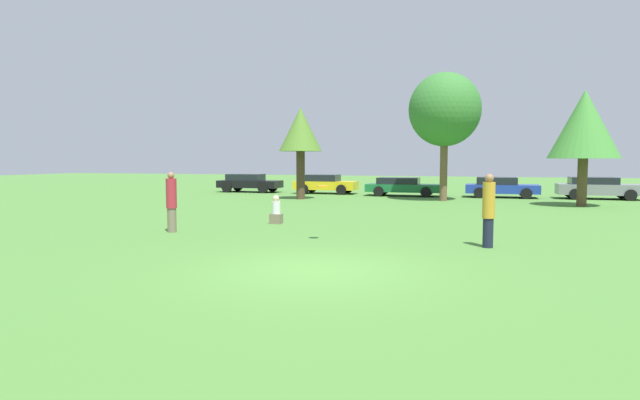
# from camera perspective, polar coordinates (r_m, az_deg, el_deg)

# --- Properties ---
(ground_plane) EXTENTS (120.00, 120.00, 0.00)m
(ground_plane) POSITION_cam_1_polar(r_m,az_deg,el_deg) (10.65, -0.66, -7.52)
(ground_plane) COLOR #477A33
(person_thrower) EXTENTS (0.32, 0.32, 1.82)m
(person_thrower) POSITION_cam_1_polar(r_m,az_deg,el_deg) (16.56, -15.69, -0.18)
(person_thrower) COLOR #726651
(person_thrower) RESTS_ON ground
(person_catcher) EXTENTS (0.30, 0.30, 1.84)m
(person_catcher) POSITION_cam_1_polar(r_m,az_deg,el_deg) (13.80, 17.68, -1.03)
(person_catcher) COLOR #191E33
(person_catcher) RESTS_ON ground
(frisbee) EXTENTS (0.29, 0.29, 0.04)m
(frisbee) POSITION_cam_1_polar(r_m,az_deg,el_deg) (14.11, 0.27, 1.51)
(frisbee) COLOR orange
(bystander_sitting) EXTENTS (0.39, 0.32, 0.98)m
(bystander_sitting) POSITION_cam_1_polar(r_m,az_deg,el_deg) (18.17, -4.75, -1.28)
(bystander_sitting) COLOR #726651
(bystander_sitting) RESTS_ON ground
(tree_0) EXTENTS (2.37, 2.37, 5.01)m
(tree_0) POSITION_cam_1_polar(r_m,az_deg,el_deg) (29.28, -2.12, 7.38)
(tree_0) COLOR #473323
(tree_0) RESTS_ON ground
(tree_1) EXTENTS (3.74, 3.74, 6.73)m
(tree_1) POSITION_cam_1_polar(r_m,az_deg,el_deg) (28.83, 13.27, 9.40)
(tree_1) COLOR brown
(tree_1) RESTS_ON ground
(tree_2) EXTENTS (3.18, 3.18, 5.42)m
(tree_2) POSITION_cam_1_polar(r_m,az_deg,el_deg) (27.70, 26.57, 7.24)
(tree_2) COLOR brown
(tree_2) RESTS_ON ground
(parked_car_black) EXTENTS (4.20, 1.88, 1.21)m
(parked_car_black) POSITION_cam_1_polar(r_m,az_deg,el_deg) (35.89, -7.68, 1.90)
(parked_car_black) COLOR black
(parked_car_black) RESTS_ON ground
(parked_car_yellow) EXTENTS (3.98, 1.95, 1.22)m
(parked_car_yellow) POSITION_cam_1_polar(r_m,az_deg,el_deg) (33.99, 0.53, 1.78)
(parked_car_yellow) COLOR gold
(parked_car_yellow) RESTS_ON ground
(parked_car_green) EXTENTS (4.47, 1.99, 1.11)m
(parked_car_green) POSITION_cam_1_polar(r_m,az_deg,el_deg) (32.19, 8.87, 1.49)
(parked_car_green) COLOR #196633
(parked_car_green) RESTS_ON ground
(parked_car_blue) EXTENTS (4.05, 1.99, 1.17)m
(parked_car_blue) POSITION_cam_1_polar(r_m,az_deg,el_deg) (32.23, 18.85, 1.36)
(parked_car_blue) COLOR #1E389E
(parked_car_blue) RESTS_ON ground
(parked_car_grey) EXTENTS (4.34, 2.00, 1.22)m
(parked_car_grey) POSITION_cam_1_polar(r_m,az_deg,el_deg) (33.04, 27.72, 1.20)
(parked_car_grey) COLOR slate
(parked_car_grey) RESTS_ON ground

